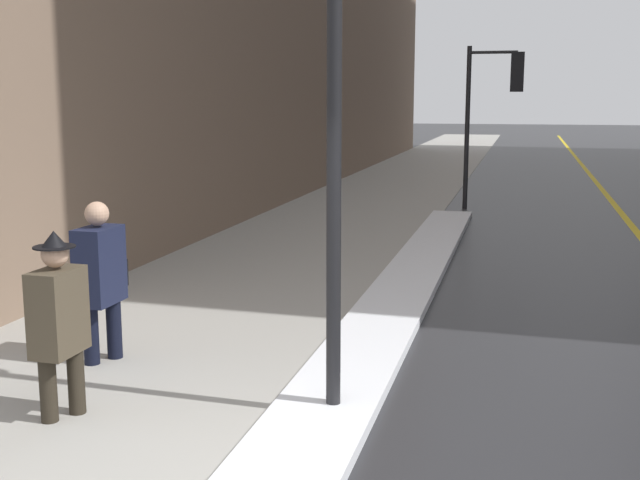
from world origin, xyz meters
name	(u,v)px	position (x,y,z in m)	size (l,w,h in m)	color
sidewalk_slab	(367,204)	(-2.00, 15.00, 0.01)	(4.00, 80.00, 0.01)	#9E9B93
road_centre_stripe	(621,212)	(4.00, 15.00, 0.00)	(0.16, 80.00, 0.00)	gold
snow_bank_curb	(405,287)	(0.26, 6.16, 0.05)	(0.86, 14.73, 0.11)	white
lamp_post	(334,117)	(0.32, 1.62, 2.47)	(0.28, 0.28, 4.03)	black
traffic_light_near	(498,92)	(1.11, 14.81, 2.75)	(1.31, 0.32, 3.81)	black
pedestrian_in_fedora	(58,318)	(-1.82, 1.00, 0.86)	(0.34, 0.49, 1.58)	#2A241B
pedestrian_with_shoulder_bag	(101,274)	(-2.23, 2.40, 0.90)	(0.32, 0.74, 1.63)	black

